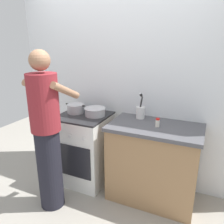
# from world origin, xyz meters

# --- Properties ---
(ground) EXTENTS (6.00, 6.00, 0.00)m
(ground) POSITION_xyz_m (0.00, 0.00, 0.00)
(ground) COLOR gray
(back_wall) EXTENTS (3.20, 0.10, 2.50)m
(back_wall) POSITION_xyz_m (0.20, 0.50, 1.25)
(back_wall) COLOR silver
(back_wall) RESTS_ON ground
(countertop) EXTENTS (1.00, 0.60, 0.90)m
(countertop) POSITION_xyz_m (0.55, 0.15, 0.45)
(countertop) COLOR #99724C
(countertop) RESTS_ON ground
(stove_range) EXTENTS (0.60, 0.62, 0.90)m
(stove_range) POSITION_xyz_m (-0.35, 0.15, 0.45)
(stove_range) COLOR white
(stove_range) RESTS_ON ground
(pot) EXTENTS (0.28, 0.21, 0.11)m
(pot) POSITION_xyz_m (-0.49, 0.19, 0.96)
(pot) COLOR #B2B2B7
(pot) RESTS_ON stove_range
(mixing_bowl) EXTENTS (0.26, 0.26, 0.10)m
(mixing_bowl) POSITION_xyz_m (-0.21, 0.19, 0.95)
(mixing_bowl) COLOR #B7B7BC
(mixing_bowl) RESTS_ON stove_range
(utensil_crock) EXTENTS (0.10, 0.10, 0.31)m
(utensil_crock) POSITION_xyz_m (0.32, 0.32, 0.99)
(utensil_crock) COLOR silver
(utensil_crock) RESTS_ON countertop
(spice_bottle) EXTENTS (0.04, 0.04, 0.10)m
(spice_bottle) POSITION_xyz_m (0.58, 0.13, 0.95)
(spice_bottle) COLOR silver
(spice_bottle) RESTS_ON countertop
(person) EXTENTS (0.41, 0.50, 1.70)m
(person) POSITION_xyz_m (-0.44, -0.43, 0.86)
(person) COLOR black
(person) RESTS_ON ground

